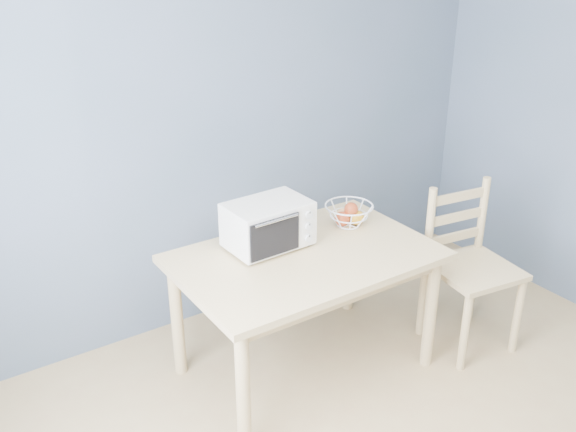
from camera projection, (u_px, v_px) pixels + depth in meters
room at (534, 273)px, 2.17m from camera, size 4.01×4.51×2.61m
dining_table at (306, 270)px, 3.52m from camera, size 1.40×0.90×0.75m
toaster_oven at (265, 225)px, 3.49m from camera, size 0.46×0.35×0.26m
fruit_basket at (349, 214)px, 3.78m from camera, size 0.34×0.34×0.15m
dining_chair at (468, 269)px, 3.85m from camera, size 0.53×0.53×1.00m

